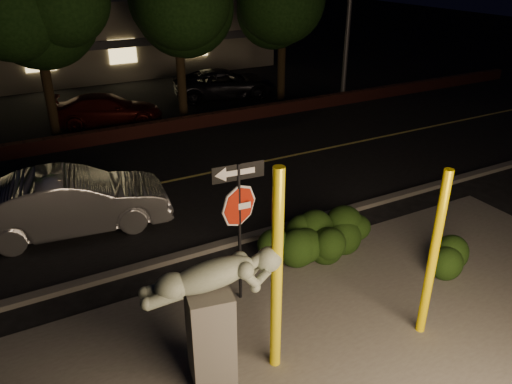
# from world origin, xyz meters

# --- Properties ---
(ground) EXTENTS (90.00, 90.00, 0.00)m
(ground) POSITION_xyz_m (0.00, 10.00, 0.00)
(ground) COLOR black
(ground) RESTS_ON ground
(patio) EXTENTS (14.00, 6.00, 0.02)m
(patio) POSITION_xyz_m (0.00, -1.00, 0.01)
(patio) COLOR #4C4944
(patio) RESTS_ON ground
(road) EXTENTS (80.00, 8.00, 0.01)m
(road) POSITION_xyz_m (0.00, 7.00, 0.01)
(road) COLOR black
(road) RESTS_ON ground
(lane_marking) EXTENTS (80.00, 0.12, 0.00)m
(lane_marking) POSITION_xyz_m (0.00, 7.00, 0.02)
(lane_marking) COLOR gold
(lane_marking) RESTS_ON road
(curb) EXTENTS (80.00, 0.25, 0.12)m
(curb) POSITION_xyz_m (0.00, 2.90, 0.06)
(curb) COLOR #4C4944
(curb) RESTS_ON ground
(brick_wall) EXTENTS (40.00, 0.35, 0.50)m
(brick_wall) POSITION_xyz_m (0.00, 11.30, 0.25)
(brick_wall) COLOR #461B16
(brick_wall) RESTS_ON ground
(parking_lot) EXTENTS (40.00, 12.00, 0.01)m
(parking_lot) POSITION_xyz_m (0.00, 17.00, 0.01)
(parking_lot) COLOR black
(parking_lot) RESTS_ON ground
(building) EXTENTS (22.00, 10.20, 4.00)m
(building) POSITION_xyz_m (0.00, 24.99, 2.00)
(building) COLOR #73695C
(building) RESTS_ON ground
(yellow_pole_left) EXTENTS (0.18, 0.18, 3.62)m
(yellow_pole_left) POSITION_xyz_m (-1.08, -0.86, 1.81)
(yellow_pole_left) COLOR yellow
(yellow_pole_left) RESTS_ON ground
(yellow_pole_right) EXTENTS (0.16, 0.16, 3.23)m
(yellow_pole_right) POSITION_xyz_m (1.67, -1.42, 1.61)
(yellow_pole_right) COLOR #FFDD02
(yellow_pole_right) RESTS_ON ground
(signpost) EXTENTS (0.99, 0.14, 2.92)m
(signpost) POSITION_xyz_m (-0.80, 0.99, 2.08)
(signpost) COLOR black
(signpost) RESTS_ON ground
(sculpture) EXTENTS (2.17, 0.95, 2.32)m
(sculpture) POSITION_xyz_m (-2.09, -0.65, 1.43)
(sculpture) COLOR #4C4944
(sculpture) RESTS_ON ground
(hedge_center) EXTENTS (2.08, 1.14, 1.03)m
(hedge_center) POSITION_xyz_m (1.03, 1.75, 0.52)
(hedge_center) COLOR black
(hedge_center) RESTS_ON ground
(hedge_right) EXTENTS (1.97, 1.58, 1.14)m
(hedge_right) POSITION_xyz_m (2.02, 1.48, 0.57)
(hedge_right) COLOR black
(hedge_right) RESTS_ON ground
(hedge_far_right) EXTENTS (1.49, 1.18, 0.90)m
(hedge_far_right) POSITION_xyz_m (3.61, -0.23, 0.45)
(hedge_far_right) COLOR black
(hedge_far_right) RESTS_ON ground
(silver_sedan) EXTENTS (4.81, 2.17, 1.53)m
(silver_sedan) POSITION_xyz_m (-3.19, 5.38, 0.77)
(silver_sedan) COLOR #A6A6AA
(silver_sedan) RESTS_ON ground
(parked_car_darkred) EXTENTS (4.51, 2.84, 1.22)m
(parked_car_darkred) POSITION_xyz_m (-0.47, 13.29, 0.61)
(parked_car_darkred) COLOR #430D0A
(parked_car_darkred) RESTS_ON ground
(parked_car_dark) EXTENTS (5.08, 3.14, 1.31)m
(parked_car_dark) POSITION_xyz_m (5.33, 14.80, 0.66)
(parked_car_dark) COLOR black
(parked_car_dark) RESTS_ON ground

